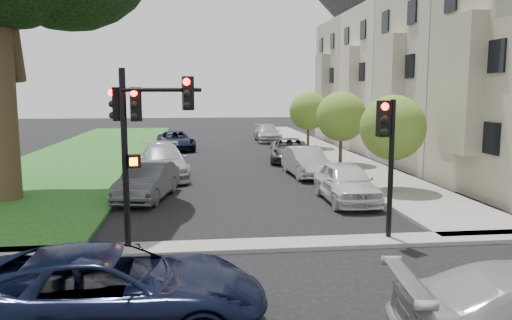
{
  "coord_description": "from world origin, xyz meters",
  "views": [
    {
      "loc": [
        -1.91,
        -11.08,
        4.24
      ],
      "look_at": [
        0.0,
        5.0,
        2.0
      ],
      "focal_mm": 35.0,
      "sensor_mm": 36.0,
      "label": 1
    }
  ],
  "objects": [
    {
      "name": "ground",
      "position": [
        0.0,
        0.0,
        0.0
      ],
      "size": [
        140.0,
        140.0,
        0.0
      ],
      "primitive_type": "plane",
      "color": "black",
      "rests_on": "ground"
    },
    {
      "name": "grass_strip",
      "position": [
        -9.0,
        24.0,
        0.06
      ],
      "size": [
        8.0,
        44.0,
        0.12
      ],
      "primitive_type": "cube",
      "color": "#10440C",
      "rests_on": "ground"
    },
    {
      "name": "sidewalk_right",
      "position": [
        6.75,
        24.0,
        0.06
      ],
      "size": [
        3.5,
        44.0,
        0.12
      ],
      "primitive_type": "cube",
      "color": "gray",
      "rests_on": "ground"
    },
    {
      "name": "sidewalk_cross",
      "position": [
        0.0,
        2.0,
        0.06
      ],
      "size": [
        60.0,
        1.0,
        0.12
      ],
      "primitive_type": "cube",
      "color": "gray",
      "rests_on": "ground"
    },
    {
      "name": "house_b",
      "position": [
        12.45,
        15.5,
        6.93
      ],
      "size": [
        7.7,
        7.55,
        15.97
      ],
      "color": "tan",
      "rests_on": "ground"
    },
    {
      "name": "house_c",
      "position": [
        12.45,
        23.0,
        6.93
      ],
      "size": [
        7.7,
        7.55,
        15.97
      ],
      "color": "#ACA292",
      "rests_on": "ground"
    },
    {
      "name": "house_d",
      "position": [
        12.45,
        30.5,
        6.93
      ],
      "size": [
        7.7,
        7.55,
        15.97
      ],
      "color": "#A9A192",
      "rests_on": "ground"
    },
    {
      "name": "small_tree_a",
      "position": [
        6.2,
        8.84,
        2.73
      ],
      "size": [
        2.73,
        2.73,
        4.1
      ],
      "color": "#372419",
      "rests_on": "ground"
    },
    {
      "name": "small_tree_b",
      "position": [
        6.2,
        16.37,
        2.82
      ],
      "size": [
        2.82,
        2.82,
        4.23
      ],
      "color": "#372419",
      "rests_on": "ground"
    },
    {
      "name": "small_tree_c",
      "position": [
        6.2,
        24.72,
        2.8
      ],
      "size": [
        2.8,
        2.8,
        4.21
      ],
      "color": "#372419",
      "rests_on": "ground"
    },
    {
      "name": "traffic_signal_main",
      "position": [
        -3.42,
        2.23,
        3.33
      ],
      "size": [
        2.37,
        0.67,
        4.83
      ],
      "color": "black",
      "rests_on": "ground"
    },
    {
      "name": "traffic_signal_secondary",
      "position": [
        3.34,
        2.19,
        2.8
      ],
      "size": [
        0.54,
        0.43,
        4.01
      ],
      "color": "black",
      "rests_on": "ground"
    },
    {
      "name": "car_cross_near",
      "position": [
        -3.48,
        -2.53,
        0.77
      ],
      "size": [
        5.59,
        2.66,
        1.54
      ],
      "primitive_type": "imported",
      "rotation": [
        0.0,
        0.0,
        1.59
      ],
      "color": "black",
      "rests_on": "ground"
    },
    {
      "name": "car_parked_0",
      "position": [
        3.76,
        7.26,
        0.76
      ],
      "size": [
        1.83,
        4.47,
        1.52
      ],
      "primitive_type": "imported",
      "rotation": [
        0.0,
        0.0,
        -0.01
      ],
      "color": "silver",
      "rests_on": "ground"
    },
    {
      "name": "car_parked_1",
      "position": [
        3.49,
        13.21,
        0.73
      ],
      "size": [
        1.8,
        4.5,
        1.46
      ],
      "primitive_type": "imported",
      "rotation": [
        0.0,
        0.0,
        0.06
      ],
      "color": "#999BA0",
      "rests_on": "ground"
    },
    {
      "name": "car_parked_2",
      "position": [
        3.66,
        18.54,
        0.69
      ],
      "size": [
        3.02,
        5.28,
        1.39
      ],
      "primitive_type": "imported",
      "rotation": [
        0.0,
        0.0,
        -0.15
      ],
      "color": "#3F4247",
      "rests_on": "ground"
    },
    {
      "name": "car_parked_4",
      "position": [
        4.0,
        30.48,
        0.7
      ],
      "size": [
        2.04,
        4.88,
        1.41
      ],
      "primitive_type": "imported",
      "rotation": [
        0.0,
        0.0,
        -0.01
      ],
      "color": "#999BA0",
      "rests_on": "ground"
    },
    {
      "name": "car_parked_5",
      "position": [
        -3.88,
        8.58,
        0.72
      ],
      "size": [
        2.38,
        4.59,
        1.44
      ],
      "primitive_type": "imported",
      "rotation": [
        0.0,
        0.0,
        -0.21
      ],
      "color": "#3F4247",
      "rests_on": "ground"
    },
    {
      "name": "car_parked_6",
      "position": [
        -3.6,
        13.53,
        0.8
      ],
      "size": [
        2.93,
        5.78,
        1.61
      ],
      "primitive_type": "imported",
      "rotation": [
        0.0,
        0.0,
        0.13
      ],
      "color": "#999BA0",
      "rests_on": "ground"
    },
    {
      "name": "car_parked_7",
      "position": [
        -3.97,
        19.13,
        0.67
      ],
      "size": [
        1.76,
        3.99,
        1.34
      ],
      "primitive_type": "imported",
      "rotation": [
        0.0,
        0.0,
        0.05
      ],
      "color": "#999BA0",
      "rests_on": "ground"
    },
    {
      "name": "car_parked_8",
      "position": [
        -3.44,
        25.34,
        0.69
      ],
      "size": [
        3.18,
        5.29,
        1.38
      ],
      "primitive_type": "imported",
      "rotation": [
        0.0,
        0.0,
        0.19
      ],
      "color": "black",
      "rests_on": "ground"
    }
  ]
}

